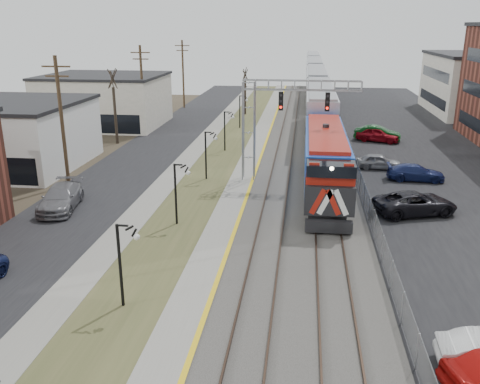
# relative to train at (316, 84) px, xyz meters

# --- Properties ---
(street_west) EXTENTS (7.00, 120.00, 0.04)m
(street_west) POSITION_rel_train_xyz_m (-17.00, -38.03, -2.92)
(street_west) COLOR black
(street_west) RESTS_ON ground
(sidewalk) EXTENTS (2.00, 120.00, 0.08)m
(sidewalk) POSITION_rel_train_xyz_m (-12.50, -38.03, -2.90)
(sidewalk) COLOR gray
(sidewalk) RESTS_ON ground
(grass_median) EXTENTS (4.00, 120.00, 0.06)m
(grass_median) POSITION_rel_train_xyz_m (-9.50, -38.03, -2.91)
(grass_median) COLOR #434926
(grass_median) RESTS_ON ground
(platform) EXTENTS (2.00, 120.00, 0.24)m
(platform) POSITION_rel_train_xyz_m (-6.50, -38.03, -2.82)
(platform) COLOR gray
(platform) RESTS_ON ground
(ballast_bed) EXTENTS (8.00, 120.00, 0.20)m
(ballast_bed) POSITION_rel_train_xyz_m (-1.50, -38.03, -2.84)
(ballast_bed) COLOR #595651
(ballast_bed) RESTS_ON ground
(parking_lot) EXTENTS (16.00, 120.00, 0.04)m
(parking_lot) POSITION_rel_train_xyz_m (10.50, -38.03, -2.92)
(parking_lot) COLOR black
(parking_lot) RESTS_ON ground
(platform_edge) EXTENTS (0.24, 120.00, 0.01)m
(platform_edge) POSITION_rel_train_xyz_m (-5.62, -38.03, -2.69)
(platform_edge) COLOR gold
(platform_edge) RESTS_ON platform
(track_near) EXTENTS (1.58, 120.00, 0.15)m
(track_near) POSITION_rel_train_xyz_m (-3.50, -38.03, -2.66)
(track_near) COLOR #2D2119
(track_near) RESTS_ON ballast_bed
(track_far) EXTENTS (1.58, 120.00, 0.15)m
(track_far) POSITION_rel_train_xyz_m (-0.00, -38.03, -2.66)
(track_far) COLOR #2D2119
(track_far) RESTS_ON ballast_bed
(train) EXTENTS (3.00, 108.65, 5.33)m
(train) POSITION_rel_train_xyz_m (0.00, 0.00, 0.00)
(train) COLOR #1543AC
(train) RESTS_ON ground
(signal_gantry) EXTENTS (9.00, 1.07, 8.15)m
(signal_gantry) POSITION_rel_train_xyz_m (-4.28, -45.04, 2.65)
(signal_gantry) COLOR gray
(signal_gantry) RESTS_ON ground
(lampposts) EXTENTS (0.14, 62.14, 4.00)m
(lampposts) POSITION_rel_train_xyz_m (-9.50, -54.75, -0.94)
(lampposts) COLOR black
(lampposts) RESTS_ON ground
(utility_poles) EXTENTS (0.28, 80.28, 10.00)m
(utility_poles) POSITION_rel_train_xyz_m (-20.00, -48.03, 2.06)
(utility_poles) COLOR #4C3823
(utility_poles) RESTS_ON ground
(fence) EXTENTS (0.04, 120.00, 1.60)m
(fence) POSITION_rel_train_xyz_m (2.70, -38.03, -2.14)
(fence) COLOR gray
(fence) RESTS_ON ground
(bare_trees) EXTENTS (12.30, 42.30, 5.95)m
(bare_trees) POSITION_rel_train_xyz_m (-18.16, -34.12, -0.24)
(bare_trees) COLOR #382D23
(bare_trees) RESTS_ON ground
(car_lot_c) EXTENTS (6.00, 4.11, 1.53)m
(car_lot_c) POSITION_rel_train_xyz_m (5.90, -51.24, -2.18)
(car_lot_c) COLOR black
(car_lot_c) RESTS_ON ground
(car_lot_d) EXTENTS (4.61, 2.01, 1.32)m
(car_lot_d) POSITION_rel_train_xyz_m (7.49, -43.25, -2.28)
(car_lot_d) COLOR navy
(car_lot_d) RESTS_ON ground
(car_lot_e) EXTENTS (4.02, 1.86, 1.34)m
(car_lot_e) POSITION_rel_train_xyz_m (4.97, -40.02, -2.27)
(car_lot_e) COLOR gray
(car_lot_e) RESTS_ON ground
(car_lot_f) EXTENTS (5.18, 2.79, 1.62)m
(car_lot_f) POSITION_rel_train_xyz_m (6.32, -28.40, -2.13)
(car_lot_f) COLOR #0D4518
(car_lot_f) RESTS_ON ground
(car_street_b) EXTENTS (3.18, 5.78, 1.59)m
(car_street_b) POSITION_rel_train_xyz_m (-18.07, -53.25, -2.15)
(car_street_b) COLOR slate
(car_street_b) RESTS_ON ground
(car_lot_g) EXTENTS (4.99, 3.32, 1.58)m
(car_lot_g) POSITION_rel_train_xyz_m (6.34, -28.81, -2.15)
(car_lot_g) COLOR maroon
(car_lot_g) RESTS_ON ground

